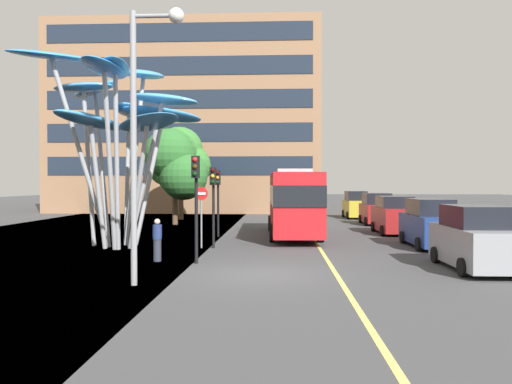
{
  "coord_description": "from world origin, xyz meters",
  "views": [
    {
      "loc": [
        0.68,
        -15.94,
        2.93
      ],
      "look_at": [
        -0.48,
        8.9,
        2.5
      ],
      "focal_mm": 34.79,
      "sensor_mm": 36.0,
      "label": 1
    }
  ],
  "objects_px": {
    "traffic_light_kerb_near": "(196,186)",
    "no_entry_sign": "(201,208)",
    "red_bus": "(293,200)",
    "leaf_sculpture": "(119,104)",
    "traffic_light_kerb_far": "(213,190)",
    "car_side_street": "(376,210)",
    "car_parked_mid": "(430,225)",
    "pedestrian": "(157,240)",
    "car_far_side": "(356,205)",
    "street_lamp": "(145,111)",
    "car_parked_near": "(475,240)",
    "car_parked_far": "(394,216)",
    "traffic_light_island_mid": "(218,189)"
  },
  "relations": [
    {
      "from": "car_side_street",
      "to": "traffic_light_kerb_far",
      "type": "bearing_deg",
      "value": -126.2
    },
    {
      "from": "traffic_light_kerb_far",
      "to": "pedestrian",
      "type": "relative_size",
      "value": 2.28
    },
    {
      "from": "leaf_sculpture",
      "to": "car_parked_mid",
      "type": "height_order",
      "value": "leaf_sculpture"
    },
    {
      "from": "car_parked_far",
      "to": "street_lamp",
      "type": "height_order",
      "value": "street_lamp"
    },
    {
      "from": "traffic_light_island_mid",
      "to": "pedestrian",
      "type": "bearing_deg",
      "value": -98.16
    },
    {
      "from": "traffic_light_island_mid",
      "to": "no_entry_sign",
      "type": "relative_size",
      "value": 1.32
    },
    {
      "from": "traffic_light_island_mid",
      "to": "street_lamp",
      "type": "bearing_deg",
      "value": -92.19
    },
    {
      "from": "red_bus",
      "to": "car_parked_far",
      "type": "xyz_separation_m",
      "value": [
        5.91,
        1.68,
        -0.98
      ]
    },
    {
      "from": "car_side_street",
      "to": "traffic_light_island_mid",
      "type": "bearing_deg",
      "value": -139.64
    },
    {
      "from": "leaf_sculpture",
      "to": "traffic_light_kerb_far",
      "type": "distance_m",
      "value": 5.87
    },
    {
      "from": "car_parked_mid",
      "to": "leaf_sculpture",
      "type": "bearing_deg",
      "value": -177.56
    },
    {
      "from": "car_parked_far",
      "to": "traffic_light_island_mid",
      "type": "bearing_deg",
      "value": -167.97
    },
    {
      "from": "red_bus",
      "to": "leaf_sculpture",
      "type": "relative_size",
      "value": 1.14
    },
    {
      "from": "red_bus",
      "to": "car_parked_far",
      "type": "bearing_deg",
      "value": 15.82
    },
    {
      "from": "pedestrian",
      "to": "car_parked_near",
      "type": "bearing_deg",
      "value": -6.56
    },
    {
      "from": "street_lamp",
      "to": "car_parked_near",
      "type": "bearing_deg",
      "value": 16.35
    },
    {
      "from": "car_far_side",
      "to": "no_entry_sign",
      "type": "xyz_separation_m",
      "value": [
        -10.03,
        -20.07,
        0.77
      ]
    },
    {
      "from": "leaf_sculpture",
      "to": "car_side_street",
      "type": "height_order",
      "value": "leaf_sculpture"
    },
    {
      "from": "car_far_side",
      "to": "no_entry_sign",
      "type": "bearing_deg",
      "value": -116.56
    },
    {
      "from": "pedestrian",
      "to": "car_far_side",
      "type": "bearing_deg",
      "value": 65.16
    },
    {
      "from": "no_entry_sign",
      "to": "car_parked_far",
      "type": "bearing_deg",
      "value": 33.82
    },
    {
      "from": "leaf_sculpture",
      "to": "car_parked_mid",
      "type": "distance_m",
      "value": 15.3
    },
    {
      "from": "traffic_light_kerb_far",
      "to": "traffic_light_island_mid",
      "type": "bearing_deg",
      "value": 94.52
    },
    {
      "from": "pedestrian",
      "to": "red_bus",
      "type": "bearing_deg",
      "value": 59.36
    },
    {
      "from": "leaf_sculpture",
      "to": "traffic_light_kerb_near",
      "type": "height_order",
      "value": "leaf_sculpture"
    },
    {
      "from": "car_side_street",
      "to": "car_parked_near",
      "type": "bearing_deg",
      "value": -90.98
    },
    {
      "from": "leaf_sculpture",
      "to": "no_entry_sign",
      "type": "height_order",
      "value": "leaf_sculpture"
    },
    {
      "from": "traffic_light_island_mid",
      "to": "car_parked_mid",
      "type": "bearing_deg",
      "value": -20.95
    },
    {
      "from": "traffic_light_kerb_far",
      "to": "pedestrian",
      "type": "height_order",
      "value": "traffic_light_kerb_far"
    },
    {
      "from": "pedestrian",
      "to": "car_parked_far",
      "type": "bearing_deg",
      "value": 43.57
    },
    {
      "from": "traffic_light_island_mid",
      "to": "pedestrian",
      "type": "relative_size",
      "value": 2.27
    },
    {
      "from": "car_parked_mid",
      "to": "pedestrian",
      "type": "height_order",
      "value": "car_parked_mid"
    },
    {
      "from": "traffic_light_kerb_near",
      "to": "no_entry_sign",
      "type": "relative_size",
      "value": 1.42
    },
    {
      "from": "traffic_light_kerb_near",
      "to": "car_parked_mid",
      "type": "height_order",
      "value": "traffic_light_kerb_near"
    },
    {
      "from": "traffic_light_kerb_far",
      "to": "car_parked_far",
      "type": "height_order",
      "value": "traffic_light_kerb_far"
    },
    {
      "from": "car_parked_near",
      "to": "pedestrian",
      "type": "height_order",
      "value": "car_parked_near"
    },
    {
      "from": "car_parked_far",
      "to": "traffic_light_kerb_far",
      "type": "bearing_deg",
      "value": -144.28
    },
    {
      "from": "traffic_light_kerb_near",
      "to": "traffic_light_island_mid",
      "type": "height_order",
      "value": "traffic_light_kerb_near"
    },
    {
      "from": "car_parked_far",
      "to": "pedestrian",
      "type": "height_order",
      "value": "car_parked_far"
    },
    {
      "from": "traffic_light_kerb_far",
      "to": "car_parked_far",
      "type": "xyz_separation_m",
      "value": [
        9.66,
        6.95,
        -1.61
      ]
    },
    {
      "from": "car_far_side",
      "to": "street_lamp",
      "type": "height_order",
      "value": "street_lamp"
    },
    {
      "from": "traffic_light_kerb_far",
      "to": "car_side_street",
      "type": "height_order",
      "value": "traffic_light_kerb_far"
    },
    {
      "from": "red_bus",
      "to": "traffic_light_kerb_far",
      "type": "bearing_deg",
      "value": -125.41
    },
    {
      "from": "leaf_sculpture",
      "to": "street_lamp",
      "type": "relative_size",
      "value": 1.12
    },
    {
      "from": "car_far_side",
      "to": "no_entry_sign",
      "type": "height_order",
      "value": "no_entry_sign"
    },
    {
      "from": "car_side_street",
      "to": "car_far_side",
      "type": "height_order",
      "value": "car_far_side"
    },
    {
      "from": "car_parked_near",
      "to": "traffic_light_kerb_far",
      "type": "bearing_deg",
      "value": 152.22
    },
    {
      "from": "traffic_light_kerb_near",
      "to": "no_entry_sign",
      "type": "distance_m",
      "value": 4.57
    },
    {
      "from": "red_bus",
      "to": "car_far_side",
      "type": "xyz_separation_m",
      "value": [
        5.73,
        14.9,
        -0.95
      ]
    },
    {
      "from": "leaf_sculpture",
      "to": "traffic_light_island_mid",
      "type": "height_order",
      "value": "leaf_sculpture"
    }
  ]
}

